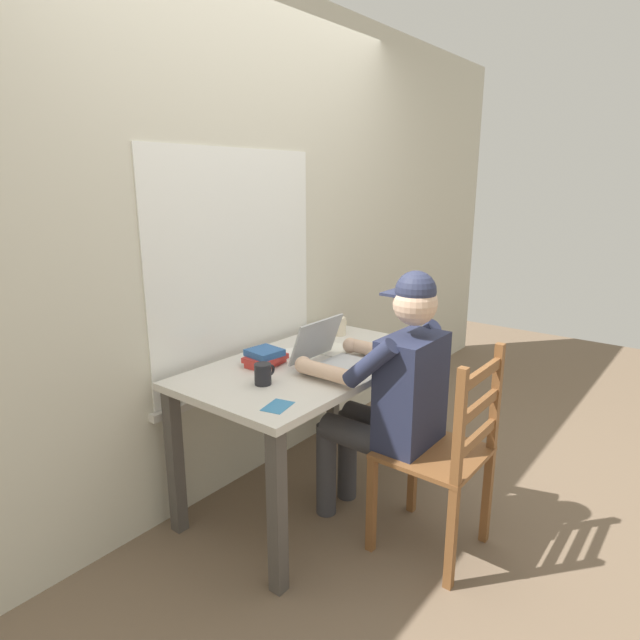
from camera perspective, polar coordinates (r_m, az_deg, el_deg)
The scene contains 13 objects.
ground_plane at distance 3.00m, azimuth -0.85°, elevation -18.12°, with size 8.00×8.00×0.00m, color brown.
back_wall at distance 2.85m, azimuth -8.11°, elevation 7.83°, with size 6.00×0.08×2.60m.
desk at distance 2.71m, azimuth -0.90°, elevation -6.50°, with size 1.33×0.74×0.75m.
seated_person at distance 2.47m, azimuth 7.46°, elevation -7.51°, with size 0.50×0.60×1.26m.
wooden_chair at distance 2.45m, azimuth 13.12°, elevation -13.83°, with size 0.42×0.42×0.96m.
laptop at distance 2.59m, azimuth 1.25°, elevation -3.83°, with size 0.33×0.31×0.22m.
computer_mouse at distance 2.78m, azimuth 5.41°, elevation -3.36°, with size 0.06×0.10×0.03m, color black.
coffee_mug_white at distance 3.12m, azimuth 2.03°, elevation -0.65°, with size 0.12×0.08×0.10m.
coffee_mug_dark at distance 2.38m, azimuth -6.06°, elevation -5.73°, with size 0.11×0.07×0.09m.
book_stack_main at distance 2.62m, azimuth -5.87°, elevation -3.98°, with size 0.20×0.16×0.08m.
paper_pile_near_laptop at distance 2.85m, azimuth 1.27°, elevation -3.12°, with size 0.22×0.20×0.01m, color silver.
paper_pile_back_corner at distance 2.79m, azimuth -2.54°, elevation -3.47°, with size 0.21×0.15×0.01m, color white.
landscape_photo_print at distance 2.17m, azimuth -4.53°, elevation -9.14°, with size 0.13×0.09×0.00m, color teal.
Camera 1 is at (-1.96, -1.59, 1.62)m, focal length 30.04 mm.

